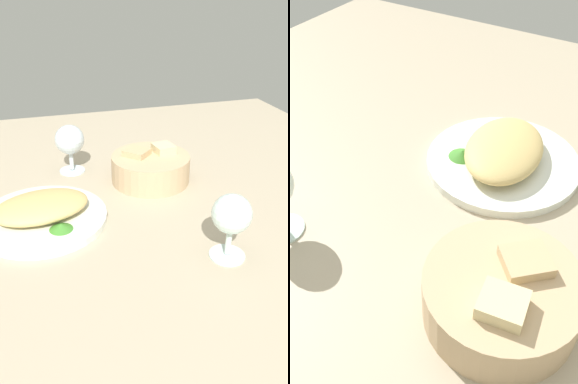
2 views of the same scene
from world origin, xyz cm
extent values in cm
cube|color=tan|center=(0.00, 0.00, -1.00)|extent=(140.00, 140.00, 2.00)
cylinder|color=white|center=(-15.88, 2.54, 0.70)|extent=(24.72, 24.72, 1.40)
ellipsoid|color=#D6B66D|center=(-15.88, 2.54, 3.29)|extent=(20.06, 15.10, 3.77)
cone|color=#3F842C|center=(-12.90, -3.42, 1.97)|extent=(4.37, 4.37, 1.13)
cylinder|color=tan|center=(9.27, 13.69, 3.08)|extent=(17.77, 17.77, 6.15)
cube|color=beige|center=(12.76, 15.01, 5.54)|extent=(4.93, 5.33, 4.76)
cube|color=tan|center=(6.33, 14.85, 4.99)|extent=(6.88, 6.90, 5.13)
cylinder|color=silver|center=(13.24, -17.37, 0.30)|extent=(6.09, 6.09, 0.60)
cylinder|color=silver|center=(13.24, -17.37, 2.80)|extent=(1.00, 1.00, 4.40)
sphere|color=silver|center=(13.24, -17.37, 8.30)|extent=(6.61, 6.61, 6.61)
cylinder|color=silver|center=(-7.42, 23.85, 0.30)|extent=(6.13, 6.13, 0.60)
cylinder|color=silver|center=(-7.42, 23.85, 2.63)|extent=(1.00, 1.00, 4.07)
sphere|color=silver|center=(-7.42, 23.85, 8.11)|extent=(6.89, 6.89, 6.89)
camera|label=1|loc=(-15.83, -66.60, 41.84)|focal=37.94mm
camera|label=2|loc=(36.53, 21.59, 43.53)|focal=39.81mm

